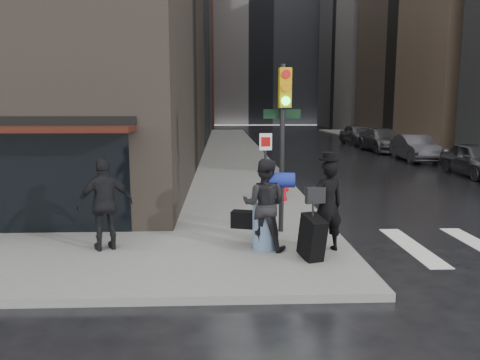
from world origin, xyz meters
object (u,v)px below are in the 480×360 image
at_px(man_jeans, 264,204).
at_px(man_greycoat, 105,204).
at_px(parked_car_1, 477,160).
at_px(fire_hydrant, 283,191).
at_px(traffic_light, 282,126).
at_px(parked_car_4, 358,134).
at_px(parked_car_2, 415,148).
at_px(man_overcoat, 324,211).
at_px(parked_car_3, 382,140).

distance_m(man_jeans, man_greycoat, 3.33).
bearing_deg(parked_car_1, fire_hydrant, -147.40).
relative_size(traffic_light, parked_car_1, 0.89).
bearing_deg(man_jeans, parked_car_1, -118.90).
xyz_separation_m(man_jeans, man_greycoat, (-3.33, 0.12, 0.01)).
bearing_deg(man_jeans, man_greycoat, 13.01).
bearing_deg(traffic_light, parked_car_4, 64.84).
bearing_deg(fire_hydrant, man_greycoat, -131.14).
bearing_deg(parked_car_1, parked_car_2, 94.14).
bearing_deg(man_overcoat, parked_car_4, -124.74).
bearing_deg(parked_car_2, traffic_light, -119.37).
height_order(traffic_light, parked_car_4, traffic_light).
bearing_deg(fire_hydrant, parked_car_1, 31.62).
relative_size(man_jeans, parked_car_3, 0.35).
height_order(man_greycoat, traffic_light, traffic_light).
relative_size(man_greycoat, traffic_light, 0.50).
distance_m(fire_hydrant, parked_car_3, 20.27).
relative_size(traffic_light, fire_hydrant, 5.99).
xyz_separation_m(parked_car_2, parked_car_4, (0.14, 12.01, 0.08)).
xyz_separation_m(man_greycoat, parked_car_2, (13.71, 16.98, -0.38)).
relative_size(man_overcoat, parked_car_4, 0.43).
bearing_deg(man_jeans, parked_car_2, -106.17).
bearing_deg(parked_car_4, man_jeans, -113.97).
height_order(man_greycoat, parked_car_3, man_greycoat).
xyz_separation_m(man_greycoat, parked_car_1, (14.04, 10.98, -0.37)).
height_order(fire_hydrant, parked_car_3, parked_car_3).
height_order(man_overcoat, parked_car_4, man_overcoat).
distance_m(fire_hydrant, parked_car_2, 15.13).
bearing_deg(man_jeans, fire_hydrant, -86.72).
relative_size(man_greycoat, fire_hydrant, 2.97).
relative_size(man_jeans, parked_car_4, 0.40).
xyz_separation_m(traffic_light, parked_car_1, (10.19, 9.77, -1.95)).
bearing_deg(parked_car_3, fire_hydrant, -119.65).
xyz_separation_m(parked_car_2, parked_car_3, (0.13, 6.01, 0.05)).
distance_m(man_overcoat, parked_car_4, 30.82).
xyz_separation_m(traffic_light, fire_hydrant, (0.56, 3.84, -2.27)).
bearing_deg(man_greycoat, parked_car_3, -146.05).
xyz_separation_m(man_jeans, traffic_light, (0.52, 1.33, 1.59)).
xyz_separation_m(fire_hydrant, parked_car_4, (9.44, 23.95, 0.39)).
relative_size(man_greycoat, parked_car_1, 0.44).
height_order(parked_car_2, parked_car_3, parked_car_3).
bearing_deg(traffic_light, parked_car_3, 59.99).
bearing_deg(man_jeans, parked_car_3, -99.38).
height_order(man_jeans, parked_car_2, man_jeans).
distance_m(parked_car_3, parked_car_4, 6.01).
distance_m(man_overcoat, man_jeans, 1.25).
bearing_deg(man_jeans, man_overcoat, -177.18).
relative_size(man_greycoat, parked_car_4, 0.40).
distance_m(traffic_light, parked_car_2, 18.70).
height_order(man_greycoat, parked_car_2, man_greycoat).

